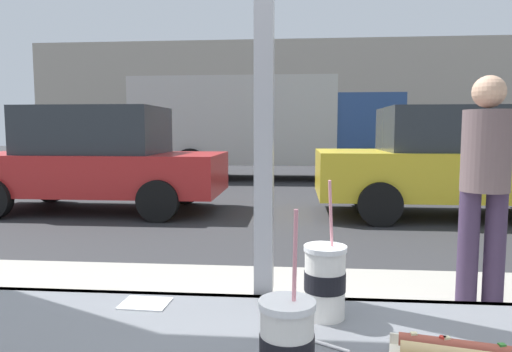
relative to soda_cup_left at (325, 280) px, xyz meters
The scene contains 11 objects.
ground_plane 8.16m from the soda_cup_left, 91.11° to the left, with size 60.00×60.00×0.00m, color #2D2D30.
sidewalk_strip 1.96m from the soda_cup_left, 95.31° to the left, with size 16.00×2.80×0.12m, color #9E998E.
building_facade_far 23.64m from the soda_cup_left, 90.38° to the left, with size 28.00×1.20×6.02m, color #A89E8E.
soda_cup_left is the anchor object (origin of this frame).
soda_cup_right 0.34m from the soda_cup_left, 104.18° to the right, with size 0.10×0.10×0.32m.
loose_straw 0.16m from the soda_cup_left, 107.73° to the right, with size 0.01×0.01×0.19m, color white.
napkin_wrapper 0.47m from the soda_cup_left, behind, with size 0.12×0.09×0.00m, color white.
parked_car_red 7.37m from the soda_cup_left, 117.98° to the left, with size 4.26×1.94×1.77m.
parked_car_yellow 6.98m from the soda_cup_left, 68.78° to the left, with size 4.51×1.97×1.75m.
box_truck 12.15m from the soda_cup_left, 94.96° to the left, with size 7.32×2.44×2.82m.
pedestrian 2.52m from the soda_cup_left, 60.90° to the left, with size 0.32×0.32×1.63m.
Camera 1 is at (0.09, -1.17, 1.38)m, focal length 32.37 mm.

